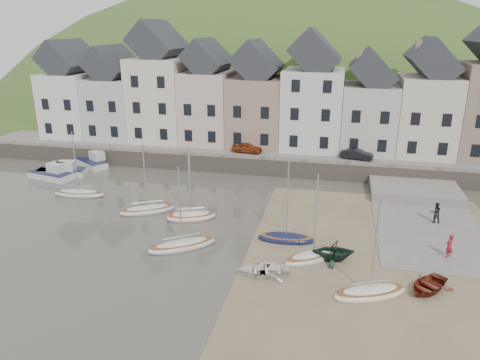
% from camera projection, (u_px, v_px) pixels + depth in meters
% --- Properties ---
extents(ground, '(160.00, 160.00, 0.00)m').
position_uv_depth(ground, '(222.00, 245.00, 32.46)').
color(ground, '#454036').
rests_on(ground, ground).
extents(quay_land, '(90.00, 30.00, 1.50)m').
position_uv_depth(quay_land, '(281.00, 136.00, 61.77)').
color(quay_land, '#405F26').
rests_on(quay_land, ground).
extents(quay_street, '(70.00, 7.00, 0.10)m').
position_uv_depth(quay_street, '(268.00, 152.00, 50.89)').
color(quay_street, slate).
rests_on(quay_street, quay_land).
extents(seawall, '(70.00, 1.20, 1.80)m').
position_uv_depth(seawall, '(263.00, 166.00, 47.87)').
color(seawall, slate).
rests_on(seawall, ground).
extents(beach, '(18.00, 26.00, 0.06)m').
position_uv_depth(beach, '(380.00, 261.00, 30.16)').
color(beach, brown).
rests_on(beach, ground).
extents(slipway, '(8.00, 18.00, 0.12)m').
position_uv_depth(slipway, '(424.00, 219.00, 36.71)').
color(slipway, slate).
rests_on(slipway, ground).
extents(hillside, '(134.40, 84.00, 84.00)m').
position_uv_depth(hillside, '(273.00, 192.00, 94.71)').
color(hillside, '#405F26').
rests_on(hillside, ground).
extents(townhouse_terrace, '(61.05, 8.00, 13.93)m').
position_uv_depth(townhouse_terrace, '(289.00, 97.00, 51.90)').
color(townhouse_terrace, silver).
rests_on(townhouse_terrace, quay_land).
extents(sailboat_0, '(4.97, 1.98, 6.32)m').
position_uv_depth(sailboat_0, '(79.00, 193.00, 41.90)').
color(sailboat_0, silver).
rests_on(sailboat_0, ground).
extents(sailboat_1, '(4.76, 3.68, 6.32)m').
position_uv_depth(sailboat_1, '(147.00, 210.00, 38.13)').
color(sailboat_1, silver).
rests_on(sailboat_1, ground).
extents(sailboat_2, '(4.21, 2.86, 6.32)m').
position_uv_depth(sailboat_2, '(191.00, 216.00, 36.75)').
color(sailboat_2, beige).
rests_on(sailboat_2, ground).
extents(sailboat_3, '(4.31, 2.68, 6.32)m').
position_uv_depth(sailboat_3, '(192.00, 215.00, 36.97)').
color(sailboat_3, silver).
rests_on(sailboat_3, ground).
extents(sailboat_4, '(4.90, 4.10, 6.32)m').
position_uv_depth(sailboat_4, '(182.00, 245.00, 31.92)').
color(sailboat_4, silver).
rests_on(sailboat_4, ground).
extents(sailboat_5, '(4.24, 1.73, 6.32)m').
position_uv_depth(sailboat_5, '(286.00, 238.00, 32.97)').
color(sailboat_5, '#12193B').
rests_on(sailboat_5, ground).
extents(sailboat_6, '(4.51, 4.11, 6.32)m').
position_uv_depth(sailboat_6, '(314.00, 256.00, 30.41)').
color(sailboat_6, silver).
rests_on(sailboat_6, ground).
extents(sailboat_7, '(4.74, 3.29, 6.32)m').
position_uv_depth(sailboat_7, '(370.00, 292.00, 26.22)').
color(sailboat_7, beige).
rests_on(sailboat_7, ground).
extents(motorboat_0, '(5.08, 2.76, 1.70)m').
position_uv_depth(motorboat_0, '(52.00, 173.00, 46.52)').
color(motorboat_0, silver).
rests_on(motorboat_0, ground).
extents(motorboat_1, '(5.24, 2.66, 1.70)m').
position_uv_depth(motorboat_1, '(63.00, 171.00, 47.39)').
color(motorboat_1, silver).
rests_on(motorboat_1, ground).
extents(motorboat_2, '(4.72, 3.84, 1.70)m').
position_uv_depth(motorboat_2, '(93.00, 161.00, 50.72)').
color(motorboat_2, silver).
rests_on(motorboat_2, ground).
extents(rowboat_white, '(3.72, 3.04, 0.68)m').
position_uv_depth(rowboat_white, '(263.00, 270.00, 28.38)').
color(rowboat_white, white).
rests_on(rowboat_white, beach).
extents(rowboat_green, '(3.19, 2.87, 1.48)m').
position_uv_depth(rowboat_green, '(333.00, 251.00, 29.99)').
color(rowboat_green, '#142D23').
rests_on(rowboat_green, beach).
extents(rowboat_red, '(3.72, 3.88, 0.65)m').
position_uv_depth(rowboat_red, '(428.00, 285.00, 26.69)').
color(rowboat_red, maroon).
rests_on(rowboat_red, beach).
extents(person_red, '(0.71, 0.71, 1.67)m').
position_uv_depth(person_red, '(449.00, 246.00, 30.30)').
color(person_red, maroon).
rests_on(person_red, slipway).
extents(person_dark, '(0.91, 0.75, 1.70)m').
position_uv_depth(person_dark, '(436.00, 212.00, 35.74)').
color(person_dark, black).
rests_on(person_dark, slipway).
extents(car_left, '(3.50, 1.76, 1.15)m').
position_uv_depth(car_left, '(247.00, 148.00, 50.22)').
color(car_left, maroon).
rests_on(car_left, quay_street).
extents(car_right, '(3.57, 1.85, 1.12)m').
position_uv_depth(car_right, '(357.00, 154.00, 47.75)').
color(car_right, black).
rests_on(car_right, quay_street).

